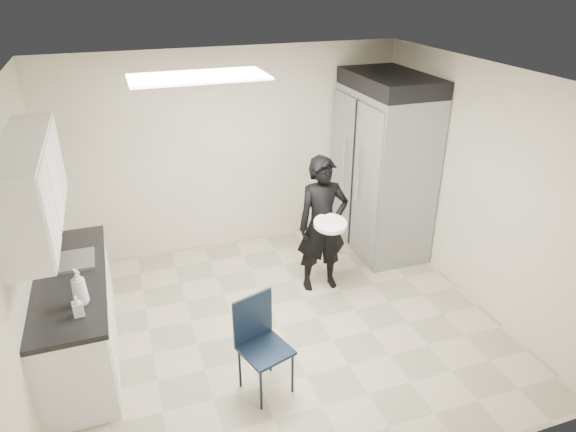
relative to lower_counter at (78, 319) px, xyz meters
name	(u,v)px	position (x,y,z in m)	size (l,w,h in m)	color
floor	(280,326)	(1.95, -0.20, -0.43)	(4.50, 4.50, 0.00)	#B5A78E
ceiling	(278,77)	(1.95, -0.20, 2.17)	(4.50, 4.50, 0.00)	white
back_wall	(230,152)	(1.95, 1.80, 0.87)	(4.50, 4.50, 0.00)	beige
left_wall	(19,255)	(-0.30, -0.20, 0.87)	(4.00, 4.00, 0.00)	beige
right_wall	(476,186)	(4.20, -0.20, 0.87)	(4.00, 4.00, 0.00)	beige
ceiling_panel	(198,77)	(1.35, 0.20, 2.14)	(1.20, 0.60, 0.02)	white
lower_counter	(78,319)	(0.00, 0.00, 0.00)	(0.60, 1.90, 0.86)	silver
countertop	(69,279)	(0.00, 0.00, 0.46)	(0.64, 1.95, 0.05)	black
sink	(72,266)	(0.02, 0.25, 0.44)	(0.42, 0.40, 0.14)	gray
faucet	(46,256)	(-0.18, 0.25, 0.59)	(0.02, 0.02, 0.24)	silver
upper_cabinets	(31,185)	(-0.13, 0.00, 1.40)	(0.35, 1.80, 0.75)	silver
towel_dispenser	(40,164)	(-0.19, 1.15, 1.19)	(0.22, 0.30, 0.35)	black
notice_sticker_left	(24,258)	(-0.29, -0.10, 0.79)	(0.00, 0.12, 0.07)	yellow
notice_sticker_right	(27,251)	(-0.29, 0.10, 0.75)	(0.00, 0.12, 0.07)	yellow
commercial_fridge	(383,172)	(3.78, 1.07, 0.62)	(0.80, 1.35, 2.10)	gray
fridge_compressor	(391,82)	(3.78, 1.07, 1.77)	(0.80, 1.35, 0.20)	black
folding_chair	(265,350)	(1.55, -1.02, 0.01)	(0.39, 0.39, 0.89)	black
man_tuxedo	(322,225)	(2.66, 0.38, 0.38)	(0.59, 0.39, 1.62)	black
bucket_lid	(330,224)	(2.64, 0.13, 0.51)	(0.36, 0.36, 0.04)	silver
soap_bottle_a	(79,287)	(0.13, -0.48, 0.64)	(0.13, 0.13, 0.33)	white
soap_bottle_b	(78,306)	(0.11, -0.64, 0.57)	(0.08, 0.08, 0.18)	#9EA0A9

